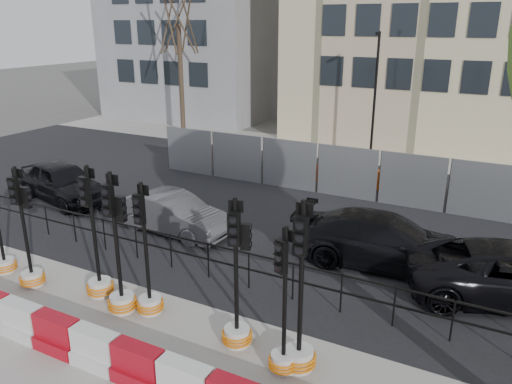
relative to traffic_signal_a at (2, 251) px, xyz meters
The scene contains 21 objects.
ground 5.18m from the traffic_signal_a, 11.93° to the left, with size 120.00×120.00×0.00m, color #51514C.
sidewalk_near 5.43m from the traffic_signal_a, 21.03° to the right, with size 40.00×6.00×0.02m, color gray.
road 9.53m from the traffic_signal_a, 58.02° to the left, with size 40.00×14.00×0.03m, color black.
sidewalk_far 17.80m from the traffic_signal_a, 73.56° to the left, with size 40.00×4.00×0.02m, color gray.
building_grey 25.54m from the traffic_signal_a, 111.25° to the left, with size 11.00×9.06×14.00m.
kerb_railing 5.52m from the traffic_signal_a, 24.21° to the left, with size 18.00×0.04×1.00m.
heras_fencing 12.28m from the traffic_signal_a, 62.87° to the left, with size 14.33×1.72×2.00m.
lamp_post_far 17.17m from the traffic_signal_a, 70.97° to the left, with size 0.12×0.56×6.00m.
tree_bare_far 18.61m from the traffic_signal_a, 109.81° to the left, with size 2.00×2.00×9.00m.
barrier_row 5.33m from the traffic_signal_a, 19.02° to the right, with size 15.70×0.50×0.80m.
traffic_signal_a is the anchor object (origin of this frame).
traffic_signal_b 1.30m from the traffic_signal_a, ahead, with size 0.62×0.62×3.17m.
traffic_signal_c 3.15m from the traffic_signal_a, ahead, with size 0.66×0.66×3.33m.
traffic_signal_d 4.13m from the traffic_signal_a, ahead, with size 0.67×0.67×3.40m.
traffic_signal_e 4.73m from the traffic_signal_a, ahead, with size 0.63×0.63×3.17m.
traffic_signal_f 7.12m from the traffic_signal_a, ahead, with size 0.64×0.64×3.26m.
traffic_signal_g 8.30m from the traffic_signal_a, ahead, with size 0.59×0.59×3.01m.
traffic_signal_h 8.54m from the traffic_signal_a, ahead, with size 0.69×0.69×3.48m.
car_a 5.73m from the traffic_signal_a, 122.23° to the left, with size 4.62×2.73×1.48m, color black.
car_b 4.92m from the traffic_signal_a, 60.53° to the left, with size 3.99×1.65×1.28m, color #444448.
car_c 10.30m from the traffic_signal_a, 29.94° to the left, with size 5.15×2.48×1.45m, color black.
Camera 1 is at (6.52, -8.58, 6.38)m, focal length 35.00 mm.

